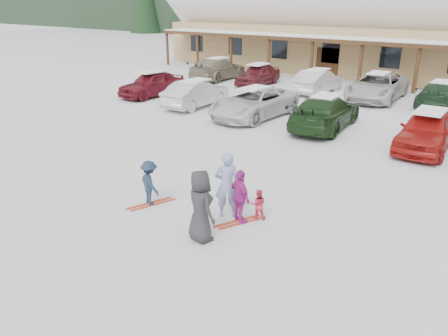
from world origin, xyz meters
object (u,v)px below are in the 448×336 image
Objects in this scene: day_lodge at (334,20)px; toddler_red at (258,204)px; parked_car_4 at (428,130)px; child_navy at (150,183)px; child_magenta at (240,197)px; parked_car_1 at (196,94)px; parked_car_2 at (254,103)px; parked_car_9 at (317,81)px; parked_car_7 at (218,69)px; parked_car_11 at (441,95)px; adult_skier at (227,185)px; parked_car_3 at (325,112)px; parked_car_10 at (377,86)px; parked_car_0 at (152,84)px; bystander_dark at (200,206)px; parked_car_8 at (258,75)px.

day_lodge is 34.28× the size of toddler_red.
toddler_red is 9.09m from parked_car_4.
child_magenta is at bearing -147.60° from child_navy.
parked_car_1 is 0.83× the size of parked_car_2.
parked_car_2 is (-5.97, 9.42, 0.00)m from child_magenta.
parked_car_2 is at bearing -33.98° from child_magenta.
parked_car_9 is (-6.32, 16.96, 0.00)m from child_magenta.
parked_car_7 reaches higher than parked_car_9.
parked_car_2 is at bearing 176.43° from parked_car_4.
parked_car_11 is at bearing -178.27° from parked_car_9.
day_lodge is 18.67m from parked_car_1.
parked_car_4 reaches higher than toddler_red.
parked_car_1 is 0.97× the size of parked_car_4.
adult_skier is 0.40× the size of parked_car_4.
child_navy is 12.37m from parked_car_1.
toddler_red is 0.16× the size of parked_car_3.
parked_car_7 is 0.95× the size of parked_car_10.
parked_car_7 is (-0.70, 7.26, 0.03)m from parked_car_0.
parked_car_4 is at bearing -0.51° from parked_car_0.
parked_car_7 is at bearing -1.59° from parked_car_11.
parked_car_0 is 15.94m from parked_car_4.
toddler_red is at bearing -140.75° from child_navy.
parked_car_0 is at bearing 175.01° from parked_car_4.
parked_car_7 is 8.14m from parked_car_9.
adult_skier is at bearing -7.66° from toddler_red.
day_lodge is 18.47m from parked_car_0.
day_lodge is at bearing -92.44° from parked_car_1.
parked_car_0 is 0.82× the size of parked_car_7.
toddler_red is at bearing -86.94° from bystander_dark.
parked_car_3 is at bearing 143.25° from parked_car_7.
parked_car_0 is at bearing 177.75° from parked_car_2.
toddler_red is 0.19× the size of parked_car_4.
parked_car_9 is at bearing -60.35° from child_navy.
parked_car_8 is (-10.81, 16.99, -0.02)m from child_magenta.
parked_car_1 is (-9.57, 10.70, -0.18)m from bystander_dark.
parked_car_11 is (-1.38, 8.08, -0.07)m from parked_car_4.
parked_car_7 is 11.81m from parked_car_10.
parked_car_4 is at bearing -135.43° from toddler_red.
child_navy is 0.30× the size of parked_car_9.
parked_car_2 is at bearing 90.66° from parked_car_9.
parked_car_9 reaches higher than child_navy.
parked_car_3 is at bearing -119.32° from adult_skier.
child_magenta is 0.33× the size of parked_car_0.
bystander_dark is 12.16m from parked_car_2.
toddler_red is 10.93m from parked_car_2.
child_magenta is 17.48m from parked_car_10.
adult_skier is 0.34× the size of parked_car_2.
parked_car_3 is at bearing -52.96° from child_magenta.
parked_car_8 is (-12.97, 7.66, -0.06)m from parked_car_4.
parked_car_1 is at bearing -29.49° from bystander_dark.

